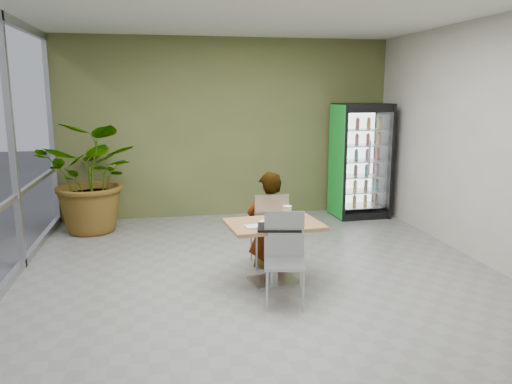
{
  "coord_description": "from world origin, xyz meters",
  "views": [
    {
      "loc": [
        -1.16,
        -5.5,
        2.25
      ],
      "look_at": [
        -0.01,
        0.6,
        1.0
      ],
      "focal_mm": 35.0,
      "sensor_mm": 36.0,
      "label": 1
    }
  ],
  "objects_px": {
    "dining_table": "(274,240)",
    "seated_woman": "(269,231)",
    "cafeteria_tray": "(279,227)",
    "chair_far": "(270,224)",
    "soda_cup": "(287,213)",
    "beverage_fridge": "(360,161)",
    "chair_near": "(284,250)",
    "potted_plant": "(94,177)"
  },
  "relations": [
    {
      "from": "dining_table",
      "to": "seated_woman",
      "type": "height_order",
      "value": "seated_woman"
    },
    {
      "from": "cafeteria_tray",
      "to": "chair_far",
      "type": "bearing_deg",
      "value": 84.94
    },
    {
      "from": "dining_table",
      "to": "chair_far",
      "type": "height_order",
      "value": "chair_far"
    },
    {
      "from": "seated_woman",
      "to": "soda_cup",
      "type": "relative_size",
      "value": 8.7
    },
    {
      "from": "dining_table",
      "to": "beverage_fridge",
      "type": "distance_m",
      "value": 3.76
    },
    {
      "from": "cafeteria_tray",
      "to": "chair_near",
      "type": "bearing_deg",
      "value": -89.78
    },
    {
      "from": "soda_cup",
      "to": "dining_table",
      "type": "bearing_deg",
      "value": -160.02
    },
    {
      "from": "soda_cup",
      "to": "potted_plant",
      "type": "distance_m",
      "value": 3.7
    },
    {
      "from": "cafeteria_tray",
      "to": "beverage_fridge",
      "type": "relative_size",
      "value": 0.23
    },
    {
      "from": "chair_far",
      "to": "chair_near",
      "type": "distance_m",
      "value": 1.08
    },
    {
      "from": "chair_far",
      "to": "seated_woman",
      "type": "xyz_separation_m",
      "value": [
        -0.0,
        0.05,
        -0.1
      ]
    },
    {
      "from": "chair_near",
      "to": "potted_plant",
      "type": "bearing_deg",
      "value": 137.04
    },
    {
      "from": "chair_far",
      "to": "chair_near",
      "type": "bearing_deg",
      "value": 85.68
    },
    {
      "from": "soda_cup",
      "to": "beverage_fridge",
      "type": "distance_m",
      "value": 3.58
    },
    {
      "from": "seated_woman",
      "to": "potted_plant",
      "type": "bearing_deg",
      "value": -42.08
    },
    {
      "from": "dining_table",
      "to": "potted_plant",
      "type": "relative_size",
      "value": 0.64
    },
    {
      "from": "dining_table",
      "to": "cafeteria_tray",
      "type": "relative_size",
      "value": 2.39
    },
    {
      "from": "chair_far",
      "to": "seated_woman",
      "type": "distance_m",
      "value": 0.11
    },
    {
      "from": "seated_woman",
      "to": "chair_near",
      "type": "bearing_deg",
      "value": 85.9
    },
    {
      "from": "cafeteria_tray",
      "to": "beverage_fridge",
      "type": "xyz_separation_m",
      "value": [
        2.27,
        3.23,
        0.26
      ]
    },
    {
      "from": "dining_table",
      "to": "beverage_fridge",
      "type": "height_order",
      "value": "beverage_fridge"
    },
    {
      "from": "soda_cup",
      "to": "cafeteria_tray",
      "type": "xyz_separation_m",
      "value": [
        -0.18,
        -0.33,
        -0.07
      ]
    },
    {
      "from": "chair_far",
      "to": "potted_plant",
      "type": "xyz_separation_m",
      "value": [
        -2.42,
        2.2,
        0.32
      ]
    },
    {
      "from": "beverage_fridge",
      "to": "chair_far",
      "type": "bearing_deg",
      "value": -134.96
    },
    {
      "from": "potted_plant",
      "to": "soda_cup",
      "type": "bearing_deg",
      "value": -46.95
    },
    {
      "from": "chair_near",
      "to": "soda_cup",
      "type": "relative_size",
      "value": 5.5
    },
    {
      "from": "dining_table",
      "to": "potted_plant",
      "type": "height_order",
      "value": "potted_plant"
    },
    {
      "from": "soda_cup",
      "to": "beverage_fridge",
      "type": "height_order",
      "value": "beverage_fridge"
    },
    {
      "from": "soda_cup",
      "to": "cafeteria_tray",
      "type": "bearing_deg",
      "value": -118.09
    },
    {
      "from": "soda_cup",
      "to": "potted_plant",
      "type": "xyz_separation_m",
      "value": [
        -2.53,
        2.7,
        0.06
      ]
    },
    {
      "from": "dining_table",
      "to": "seated_woman",
      "type": "distance_m",
      "value": 0.63
    },
    {
      "from": "seated_woman",
      "to": "chair_far",
      "type": "bearing_deg",
      "value": 90.44
    },
    {
      "from": "soda_cup",
      "to": "potted_plant",
      "type": "height_order",
      "value": "potted_plant"
    },
    {
      "from": "chair_near",
      "to": "potted_plant",
      "type": "relative_size",
      "value": 0.55
    },
    {
      "from": "seated_woman",
      "to": "cafeteria_tray",
      "type": "xyz_separation_m",
      "value": [
        -0.07,
        -0.89,
        0.29
      ]
    },
    {
      "from": "dining_table",
      "to": "seated_woman",
      "type": "bearing_deg",
      "value": 83.29
    },
    {
      "from": "dining_table",
      "to": "cafeteria_tray",
      "type": "height_order",
      "value": "cafeteria_tray"
    },
    {
      "from": "cafeteria_tray",
      "to": "beverage_fridge",
      "type": "height_order",
      "value": "beverage_fridge"
    },
    {
      "from": "chair_far",
      "to": "beverage_fridge",
      "type": "distance_m",
      "value": 3.28
    },
    {
      "from": "chair_near",
      "to": "beverage_fridge",
      "type": "xyz_separation_m",
      "value": [
        2.27,
        3.48,
        0.45
      ]
    },
    {
      "from": "chair_near",
      "to": "seated_woman",
      "type": "bearing_deg",
      "value": 97.82
    },
    {
      "from": "soda_cup",
      "to": "beverage_fridge",
      "type": "xyz_separation_m",
      "value": [
        2.09,
        2.9,
        0.19
      ]
    }
  ]
}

